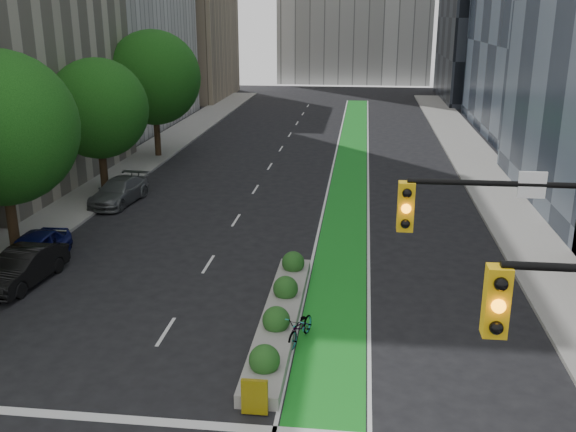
% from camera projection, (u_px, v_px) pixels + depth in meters
% --- Properties ---
extents(sidewalk_left, '(3.60, 90.00, 0.15)m').
position_uv_depth(sidewalk_left, '(112.00, 179.00, 40.23)').
color(sidewalk_left, gray).
rests_on(sidewalk_left, ground).
extents(sidewalk_right, '(3.60, 90.00, 0.15)m').
position_uv_depth(sidewalk_right, '(499.00, 191.00, 37.60)').
color(sidewalk_right, gray).
rests_on(sidewalk_right, ground).
extents(bike_lane_paint, '(2.20, 70.00, 0.01)m').
position_uv_depth(bike_lane_paint, '(350.00, 169.00, 43.33)').
color(bike_lane_paint, '#188721').
rests_on(bike_lane_paint, ground).
extents(tree_mid, '(6.40, 6.40, 8.78)m').
position_uv_depth(tree_mid, '(0.00, 129.00, 26.17)').
color(tree_mid, black).
rests_on(tree_mid, ground).
extents(tree_midfar, '(5.60, 5.60, 7.76)m').
position_uv_depth(tree_midfar, '(98.00, 109.00, 35.82)').
color(tree_midfar, black).
rests_on(tree_midfar, ground).
extents(tree_far, '(6.60, 6.60, 9.00)m').
position_uv_depth(tree_far, '(154.00, 78.00, 45.06)').
color(tree_far, black).
rests_on(tree_far, ground).
extents(median_planter, '(1.20, 10.26, 1.10)m').
position_uv_depth(median_planter, '(280.00, 313.00, 21.70)').
color(median_planter, gray).
rests_on(median_planter, ground).
extents(bicycle, '(1.16, 1.96, 0.97)m').
position_uv_depth(bicycle, '(301.00, 328.00, 20.48)').
color(bicycle, gray).
rests_on(bicycle, ground).
extents(parked_car_left_near, '(1.87, 4.46, 1.51)m').
position_uv_depth(parked_car_left_near, '(33.00, 251.00, 26.25)').
color(parked_car_left_near, '#0D1251').
rests_on(parked_car_left_near, ground).
extents(parked_car_left_mid, '(1.91, 4.38, 1.40)m').
position_uv_depth(parked_car_left_mid, '(23.00, 267.00, 24.77)').
color(parked_car_left_mid, black).
rests_on(parked_car_left_mid, ground).
extents(parked_car_left_far, '(2.38, 4.85, 1.36)m').
position_uv_depth(parked_car_left_far, '(119.00, 191.00, 35.33)').
color(parked_car_left_far, '#5D6062').
rests_on(parked_car_left_far, ground).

